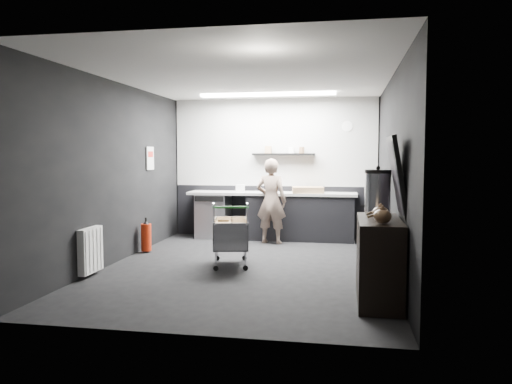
# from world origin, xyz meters

# --- Properties ---
(floor) EXTENTS (5.50, 5.50, 0.00)m
(floor) POSITION_xyz_m (0.00, 0.00, 0.00)
(floor) COLOR black
(floor) RESTS_ON ground
(ceiling) EXTENTS (5.50, 5.50, 0.00)m
(ceiling) POSITION_xyz_m (0.00, 0.00, 2.70)
(ceiling) COLOR silver
(ceiling) RESTS_ON wall_back
(wall_back) EXTENTS (5.50, 0.00, 5.50)m
(wall_back) POSITION_xyz_m (0.00, 2.75, 1.35)
(wall_back) COLOR black
(wall_back) RESTS_ON floor
(wall_front) EXTENTS (5.50, 0.00, 5.50)m
(wall_front) POSITION_xyz_m (0.00, -2.75, 1.35)
(wall_front) COLOR black
(wall_front) RESTS_ON floor
(wall_left) EXTENTS (0.00, 5.50, 5.50)m
(wall_left) POSITION_xyz_m (-2.00, 0.00, 1.35)
(wall_left) COLOR black
(wall_left) RESTS_ON floor
(wall_right) EXTENTS (0.00, 5.50, 5.50)m
(wall_right) POSITION_xyz_m (2.00, 0.00, 1.35)
(wall_right) COLOR black
(wall_right) RESTS_ON floor
(kitchen_wall_panel) EXTENTS (3.95, 0.02, 1.70)m
(kitchen_wall_panel) POSITION_xyz_m (0.00, 2.73, 1.85)
(kitchen_wall_panel) COLOR #B4B4B0
(kitchen_wall_panel) RESTS_ON wall_back
(dado_panel) EXTENTS (3.95, 0.02, 1.00)m
(dado_panel) POSITION_xyz_m (0.00, 2.73, 0.50)
(dado_panel) COLOR black
(dado_panel) RESTS_ON wall_back
(floating_shelf) EXTENTS (1.20, 0.22, 0.04)m
(floating_shelf) POSITION_xyz_m (0.20, 2.62, 1.62)
(floating_shelf) COLOR black
(floating_shelf) RESTS_ON wall_back
(wall_clock) EXTENTS (0.20, 0.03, 0.20)m
(wall_clock) POSITION_xyz_m (1.40, 2.72, 2.15)
(wall_clock) COLOR white
(wall_clock) RESTS_ON wall_back
(poster) EXTENTS (0.02, 0.30, 0.40)m
(poster) POSITION_xyz_m (-1.98, 1.30, 1.55)
(poster) COLOR silver
(poster) RESTS_ON wall_left
(poster_red_band) EXTENTS (0.02, 0.22, 0.10)m
(poster_red_band) POSITION_xyz_m (-1.98, 1.30, 1.62)
(poster_red_band) COLOR red
(poster_red_band) RESTS_ON poster
(radiator) EXTENTS (0.10, 0.50, 0.60)m
(radiator) POSITION_xyz_m (-1.94, -0.90, 0.35)
(radiator) COLOR white
(radiator) RESTS_ON wall_left
(ceiling_strip) EXTENTS (2.40, 0.20, 0.04)m
(ceiling_strip) POSITION_xyz_m (0.00, 1.85, 2.67)
(ceiling_strip) COLOR white
(ceiling_strip) RESTS_ON ceiling
(prep_counter) EXTENTS (3.20, 0.61, 0.90)m
(prep_counter) POSITION_xyz_m (0.14, 2.42, 0.46)
(prep_counter) COLOR black
(prep_counter) RESTS_ON floor
(person) EXTENTS (0.62, 0.47, 1.55)m
(person) POSITION_xyz_m (0.06, 1.97, 0.77)
(person) COLOR #B9A692
(person) RESTS_ON floor
(shopping_cart) EXTENTS (0.66, 0.94, 0.91)m
(shopping_cart) POSITION_xyz_m (-0.26, 0.07, 0.43)
(shopping_cart) COLOR silver
(shopping_cart) RESTS_ON floor
(sideboard) EXTENTS (0.52, 1.22, 1.82)m
(sideboard) POSITION_xyz_m (1.76, -1.34, 0.58)
(sideboard) COLOR black
(sideboard) RESTS_ON floor
(fire_extinguisher) EXTENTS (0.17, 0.17, 0.55)m
(fire_extinguisher) POSITION_xyz_m (-1.85, 0.76, 0.27)
(fire_extinguisher) COLOR red
(fire_extinguisher) RESTS_ON floor
(cardboard_box) EXTENTS (0.62, 0.50, 0.11)m
(cardboard_box) POSITION_xyz_m (0.69, 2.37, 0.96)
(cardboard_box) COLOR tan
(cardboard_box) RESTS_ON prep_counter
(pink_tub) EXTENTS (0.20, 0.20, 0.20)m
(pink_tub) POSITION_xyz_m (-0.02, 2.42, 1.00)
(pink_tub) COLOR silver
(pink_tub) RESTS_ON prep_counter
(white_container) EXTENTS (0.16, 0.13, 0.14)m
(white_container) POSITION_xyz_m (-0.60, 2.37, 0.97)
(white_container) COLOR white
(white_container) RESTS_ON prep_counter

